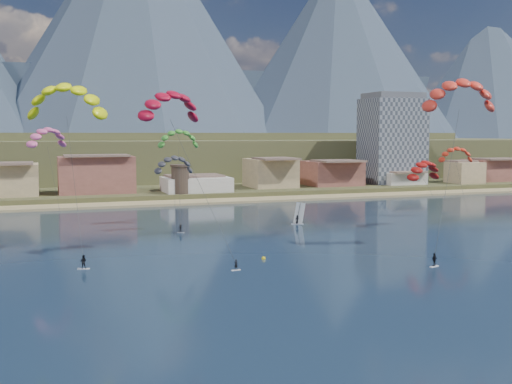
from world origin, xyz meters
The scene contains 18 objects.
ground centered at (0.00, 0.00, 0.00)m, with size 2400.00×2400.00×0.00m, color black.
beach centered at (0.00, 106.00, 0.25)m, with size 2200.00×12.00×0.90m.
land centered at (0.00, 560.00, 0.00)m, with size 2200.00×900.00×4.00m.
foothills centered at (22.39, 232.47, 9.08)m, with size 940.00×210.00×18.00m.
mountain_ridge centered at (-14.60, 823.65, 150.31)m, with size 2060.00×480.00×400.00m.
town centered at (-40.00, 122.00, 8.00)m, with size 400.00×24.00×12.00m.
apartment_tower centered at (85.00, 128.00, 17.82)m, with size 20.00×16.00×32.00m.
watchtower centered at (5.00, 114.00, 6.37)m, with size 5.82×5.82×8.60m.
kitesurfer_red centered at (-13.99, 32.97, 24.63)m, with size 13.28×18.06×28.84m.
kitesurfer_yellow centered at (-29.29, 40.67, 25.60)m, with size 14.39×18.44×29.56m.
kitesurfer_orange centered at (32.95, 23.12, 26.77)m, with size 19.65×15.76×31.41m.
kitesurfer_green centered at (-6.07, 64.17, 19.02)m, with size 9.03×11.22×21.58m.
distant_kite_pink centered at (-32.18, 65.78, 19.52)m, with size 9.24×8.49×22.30m.
distant_kite_dark centered at (-8.61, 56.59, 14.08)m, with size 8.53×6.15×16.98m.
distant_kite_orange centered at (57.85, 56.31, 15.35)m, with size 8.82×6.62×18.17m.
distant_kite_red centered at (41.88, 45.71, 12.66)m, with size 9.96×7.38×16.00m.
windsurfer centered at (18.84, 58.22, 1.49)m, with size 2.74×3.02×4.68m.
buoy centered at (-0.94, 25.72, 0.11)m, with size 0.64×0.64×0.64m.
Camera 1 is at (-33.31, -63.37, 19.60)m, focal length 43.10 mm.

